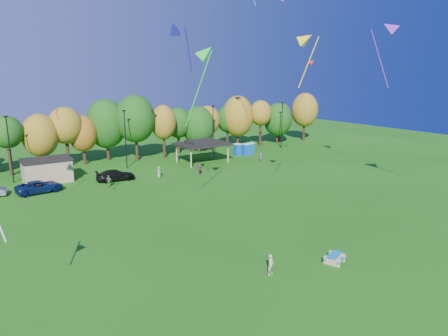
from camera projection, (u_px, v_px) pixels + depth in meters
ground at (291, 275)px, 29.30m from camera, size 160.00×160.00×0.00m
tree_line at (95, 128)px, 64.46m from camera, size 93.57×10.55×11.15m
lamp_posts at (125, 137)px, 61.82m from camera, size 64.50×0.25×9.09m
utility_building at (47, 170)px, 54.54m from camera, size 6.30×4.30×3.25m
pavilion at (202, 143)px, 66.16m from camera, size 8.20×6.20×3.77m
porta_potties at (245, 149)px, 72.81m from camera, size 3.75×1.98×2.18m
picnic_table at (335, 258)px, 31.21m from camera, size 2.00×1.85×0.70m
kite_flyer at (271, 265)px, 29.24m from camera, size 0.66×0.52×1.58m
car_c at (39, 187)px, 49.66m from camera, size 5.73×3.06×1.53m
car_d at (115, 175)px, 55.31m from camera, size 5.45×2.71×1.52m
far_person_0 at (109, 181)px, 52.05m from camera, size 0.95×0.95×1.63m
far_person_1 at (261, 157)px, 67.11m from camera, size 0.64×0.68×1.56m
far_person_2 at (159, 172)px, 56.81m from camera, size 0.95×0.92×1.65m
far_person_4 at (200, 169)px, 58.49m from camera, size 1.43×1.52×1.71m
kite_1 at (389, 28)px, 49.14m from camera, size 3.67×4.66×8.60m
kite_6 at (306, 40)px, 38.80m from camera, size 2.44×3.28×5.60m
kite_9 at (206, 54)px, 36.05m from camera, size 3.92×3.45×7.50m
kite_10 at (311, 62)px, 56.03m from camera, size 1.38×1.21×1.19m
kite_12 at (175, 29)px, 35.03m from camera, size 2.60×2.25×4.53m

